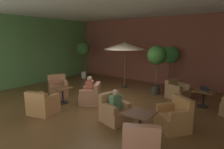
{
  "coord_description": "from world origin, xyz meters",
  "views": [
    {
      "loc": [
        4.48,
        -5.57,
        2.51
      ],
      "look_at": [
        0.0,
        0.42,
        1.04
      ],
      "focal_mm": 30.03,
      "sensor_mm": 36.0,
      "label": 1
    }
  ],
  "objects": [
    {
      "name": "ceiling_slab",
      "position": [
        0.0,
        0.0,
        3.64
      ],
      "size": [
        10.19,
        8.41,
        0.06
      ],
      "primitive_type": "cube",
      "color": "silver",
      "rests_on": "wall_back_brick"
    },
    {
      "name": "potted_tree_left_corner",
      "position": [
        1.2,
        3.72,
        1.49
      ],
      "size": [
        0.84,
        0.84,
        2.08
      ],
      "color": "#AA6441",
      "rests_on": "ground_plane"
    },
    {
      "name": "patron_blue_shirt",
      "position": [
        -0.34,
        -0.54,
        0.72
      ],
      "size": [
        0.4,
        0.42,
        0.67
      ],
      "color": "#B05343",
      "rests_on": "ground_plane"
    },
    {
      "name": "cafe_table_mid_center",
      "position": [
        2.34,
        -1.48,
        0.47
      ],
      "size": [
        0.7,
        0.7,
        0.61
      ],
      "color": "black",
      "rests_on": "ground_plane"
    },
    {
      "name": "armchair_mid_center_east",
      "position": [
        2.84,
        -2.38,
        0.32
      ],
      "size": [
        0.98,
        0.98,
        0.87
      ],
      "color": "#A4674E",
      "rests_on": "ground_plane"
    },
    {
      "name": "armchair_front_right_east",
      "position": [
        -0.3,
        -0.52,
        0.31
      ],
      "size": [
        1.02,
        1.02,
        0.81
      ],
      "color": "#AB7353",
      "rests_on": "ground_plane"
    },
    {
      "name": "armchair_mid_center_south",
      "position": [
        2.96,
        -0.67,
        0.33
      ],
      "size": [
        1.05,
        1.04,
        0.92
      ],
      "color": "#AD7644",
      "rests_on": "ground_plane"
    },
    {
      "name": "cafe_table_front_left",
      "position": [
        3.23,
        1.74,
        0.46
      ],
      "size": [
        0.75,
        0.75,
        0.61
      ],
      "color": "black",
      "rests_on": "ground_plane"
    },
    {
      "name": "patron_by_window",
      "position": [
        1.39,
        -1.26,
        0.68
      ],
      "size": [
        0.28,
        0.38,
        0.62
      ],
      "color": "#527D51",
      "rests_on": "ground_plane"
    },
    {
      "name": "open_laptop",
      "position": [
        3.28,
        1.65,
        0.66
      ],
      "size": [
        0.36,
        0.3,
        0.2
      ],
      "color": "#9EA0A5",
      "rests_on": "cafe_table_front_left"
    },
    {
      "name": "armchair_mid_center_north",
      "position": [
        1.34,
        -1.25,
        0.32
      ],
      "size": [
        0.89,
        0.87,
        0.86
      ],
      "color": "#AB7650",
      "rests_on": "ground_plane"
    },
    {
      "name": "armchair_front_left_north",
      "position": [
        2.13,
        2.14,
        0.3
      ],
      "size": [
        0.99,
        0.95,
        0.77
      ],
      "color": "#A47950",
      "rests_on": "ground_plane"
    },
    {
      "name": "iced_drink_cup",
      "position": [
        3.35,
        1.73,
        0.67
      ],
      "size": [
        0.08,
        0.08,
        0.11
      ],
      "primitive_type": "cylinder",
      "color": "white",
      "rests_on": "cafe_table_front_left"
    },
    {
      "name": "patio_umbrella_tall_red",
      "position": [
        -0.62,
        2.3,
        2.1
      ],
      "size": [
        2.07,
        2.07,
        2.29
      ],
      "color": "#2D2D2D",
      "rests_on": "ground_plane"
    },
    {
      "name": "ground_plane",
      "position": [
        0.0,
        0.0,
        -0.01
      ],
      "size": [
        10.19,
        8.41,
        0.02
      ],
      "primitive_type": "cube",
      "color": "brown"
    },
    {
      "name": "armchair_front_right_north",
      "position": [
        -0.95,
        -2.19,
        0.31
      ],
      "size": [
        0.99,
        0.97,
        0.81
      ],
      "color": "#B27848",
      "rests_on": "ground_plane"
    },
    {
      "name": "wall_left_accent",
      "position": [
        -5.06,
        0.0,
        1.8
      ],
      "size": [
        0.08,
        8.41,
        3.61
      ],
      "primitive_type": "cube",
      "color": "#558547",
      "rests_on": "ground_plane"
    },
    {
      "name": "potted_tree_mid_right",
      "position": [
        1.15,
        2.17,
        1.64
      ],
      "size": [
        0.84,
        0.84,
        2.19
      ],
      "color": "#38382D",
      "rests_on": "ground_plane"
    },
    {
      "name": "cafe_table_front_right",
      "position": [
        -1.26,
        -1.11,
        0.42
      ],
      "size": [
        0.61,
        0.61,
        0.61
      ],
      "color": "black",
      "rests_on": "ground_plane"
    },
    {
      "name": "armchair_front_right_south",
      "position": [
        -2.26,
        -0.57,
        0.33
      ],
      "size": [
        1.02,
        1.03,
        0.89
      ],
      "color": "#A46D4D",
      "rests_on": "ground_plane"
    },
    {
      "name": "potted_tree_mid_left",
      "position": [
        -3.88,
        2.64,
        1.73
      ],
      "size": [
        0.81,
        0.81,
        2.26
      ],
      "color": "beige",
      "rests_on": "ground_plane"
    },
    {
      "name": "wall_back_brick",
      "position": [
        0.0,
        4.17,
        1.8
      ],
      "size": [
        10.19,
        0.08,
        3.61
      ],
      "primitive_type": "cube",
      "color": "#924D3F",
      "rests_on": "ground_plane"
    }
  ]
}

